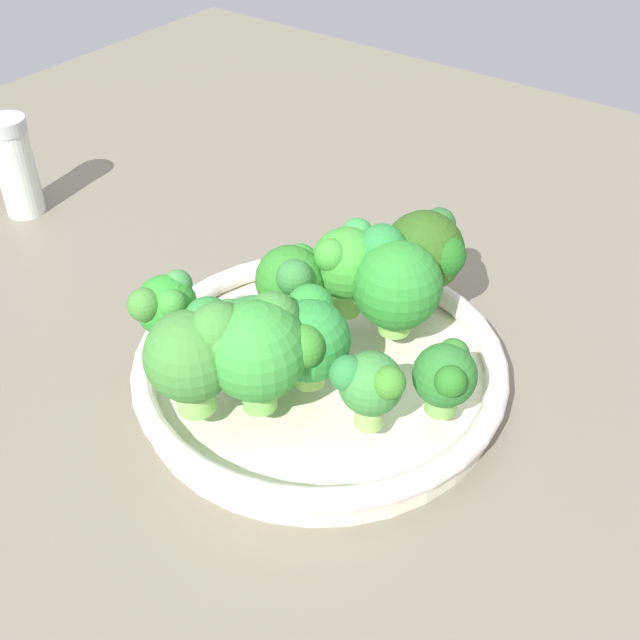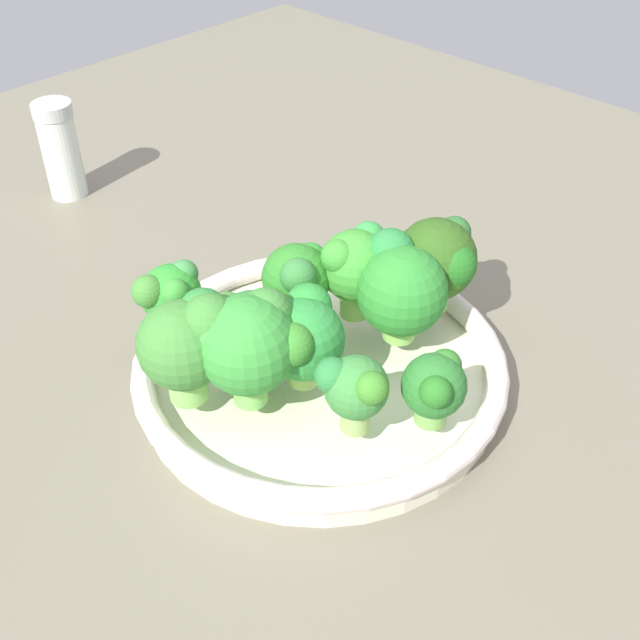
# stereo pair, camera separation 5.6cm
# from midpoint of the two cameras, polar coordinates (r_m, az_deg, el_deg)

# --- Properties ---
(ground_plane) EXTENTS (1.30, 1.30, 0.03)m
(ground_plane) POSITION_cam_midpoint_polar(r_m,az_deg,el_deg) (0.60, -6.30, -6.07)
(ground_plane) COLOR #6F6B58
(bowl) EXTENTS (0.27, 0.27, 0.03)m
(bowl) POSITION_cam_midpoint_polar(r_m,az_deg,el_deg) (0.59, -2.72, -3.56)
(bowl) COLOR #EAE4C7
(bowl) RESTS_ON ground_plane
(broccoli_floret_0) EXTENTS (0.05, 0.04, 0.06)m
(broccoli_floret_0) POSITION_cam_midpoint_polar(r_m,az_deg,el_deg) (0.50, 0.36, -4.77)
(broccoli_floret_0) COLOR #94BC62
(broccoli_floret_0) RESTS_ON bowl
(broccoli_floret_1) EXTENTS (0.05, 0.06, 0.07)m
(broccoli_floret_1) POSITION_cam_midpoint_polar(r_m,az_deg,el_deg) (0.58, -4.84, 2.78)
(broccoli_floret_1) COLOR #7CB853
(broccoli_floret_1) RESTS_ON bowl
(broccoli_floret_2) EXTENTS (0.07, 0.07, 0.08)m
(broccoli_floret_2) POSITION_cam_midpoint_polar(r_m,az_deg,el_deg) (0.60, 5.02, 4.75)
(broccoli_floret_2) COLOR #87C259
(broccoli_floret_2) RESTS_ON bowl
(broccoli_floret_3) EXTENTS (0.07, 0.07, 0.08)m
(broccoli_floret_3) POSITION_cam_midpoint_polar(r_m,az_deg,el_deg) (0.58, 2.52, 2.98)
(broccoli_floret_3) COLOR #89CB59
(broccoli_floret_3) RESTS_ON bowl
(broccoli_floret_4) EXTENTS (0.06, 0.07, 0.07)m
(broccoli_floret_4) POSITION_cam_midpoint_polar(r_m,az_deg,el_deg) (0.53, -3.89, -1.18)
(broccoli_floret_4) COLOR #90BE58
(broccoli_floret_4) RESTS_ON bowl
(broccoli_floret_5) EXTENTS (0.06, 0.05, 0.06)m
(broccoli_floret_5) POSITION_cam_midpoint_polar(r_m,az_deg,el_deg) (0.55, -7.87, -0.88)
(broccoli_floret_5) COLOR #81B952
(broccoli_floret_5) RESTS_ON bowl
(broccoli_floret_6) EXTENTS (0.07, 0.07, 0.08)m
(broccoli_floret_6) POSITION_cam_midpoint_polar(r_m,az_deg,el_deg) (0.52, -11.90, -2.44)
(broccoli_floret_6) COLOR #8BCE61
(broccoli_floret_6) RESTS_ON bowl
(broccoli_floret_7) EXTENTS (0.07, 0.07, 0.08)m
(broccoli_floret_7) POSITION_cam_midpoint_polar(r_m,az_deg,el_deg) (0.51, -7.91, -1.98)
(broccoli_floret_7) COLOR #75C256
(broccoli_floret_7) RESTS_ON bowl
(broccoli_floret_8) EXTENTS (0.05, 0.05, 0.06)m
(broccoli_floret_8) POSITION_cam_midpoint_polar(r_m,az_deg,el_deg) (0.57, -13.76, 0.87)
(broccoli_floret_8) COLOR #7DBC59
(broccoli_floret_8) RESTS_ON bowl
(broccoli_floret_9) EXTENTS (0.05, 0.06, 0.07)m
(broccoli_floret_9) POSITION_cam_midpoint_polar(r_m,az_deg,el_deg) (0.59, -0.83, 4.09)
(broccoli_floret_9) COLOR #9BD762
(broccoli_floret_9) RESTS_ON bowl
(broccoli_floret_10) EXTENTS (0.04, 0.05, 0.05)m
(broccoli_floret_10) POSITION_cam_midpoint_polar(r_m,az_deg,el_deg) (0.52, 5.94, -4.10)
(broccoli_floret_10) COLOR #76B452
(broccoli_floret_10) RESTS_ON bowl
(pepper_shaker) EXTENTS (0.04, 0.04, 0.10)m
(pepper_shaker) POSITION_cam_midpoint_polar(r_m,az_deg,el_deg) (0.84, -22.78, 10.05)
(pepper_shaker) COLOR silver
(pepper_shaker) RESTS_ON ground_plane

